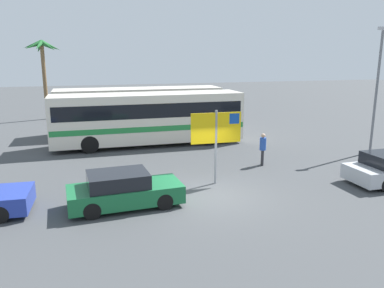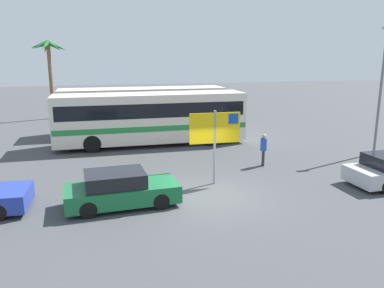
# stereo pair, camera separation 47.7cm
# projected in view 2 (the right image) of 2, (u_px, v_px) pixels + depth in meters

# --- Properties ---
(ground) EXTENTS (120.00, 120.00, 0.00)m
(ground) POSITION_uv_depth(u_px,v_px,m) (210.00, 197.00, 15.04)
(ground) COLOR #424447
(bus_front_coach) EXTENTS (11.53, 2.60, 3.17)m
(bus_front_coach) POSITION_uv_depth(u_px,v_px,m) (151.00, 116.00, 23.44)
(bus_front_coach) COLOR silver
(bus_front_coach) RESTS_ON ground
(bus_rear_coach) EXTENTS (11.53, 2.60, 3.17)m
(bus_rear_coach) POSITION_uv_depth(u_px,v_px,m) (143.00, 108.00, 27.17)
(bus_rear_coach) COLOR silver
(bus_rear_coach) RESTS_ON ground
(ferry_sign) EXTENTS (2.20, 0.11, 3.20)m
(ferry_sign) POSITION_uv_depth(u_px,v_px,m) (216.00, 131.00, 16.07)
(ferry_sign) COLOR gray
(ferry_sign) RESTS_ON ground
(car_green) EXTENTS (4.20, 1.98, 1.32)m
(car_green) POSITION_uv_depth(u_px,v_px,m) (120.00, 189.00, 13.99)
(car_green) COLOR #196638
(car_green) RESTS_ON ground
(pedestrian_near_sign) EXTENTS (0.32, 0.32, 1.63)m
(pedestrian_near_sign) POSITION_uv_depth(u_px,v_px,m) (264.00, 147.00, 19.03)
(pedestrian_near_sign) COLOR #2D2D33
(pedestrian_near_sign) RESTS_ON ground
(lamp_post_right_side) EXTENTS (0.56, 0.20, 6.91)m
(lamp_post_right_side) POSITION_uv_depth(u_px,v_px,m) (381.00, 86.00, 20.77)
(lamp_post_right_side) COLOR slate
(lamp_post_right_side) RESTS_ON ground
(palm_tree_seaside) EXTENTS (3.11, 2.99, 6.68)m
(palm_tree_seaside) POSITION_uv_depth(u_px,v_px,m) (49.00, 55.00, 32.34)
(palm_tree_seaside) COLOR brown
(palm_tree_seaside) RESTS_ON ground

